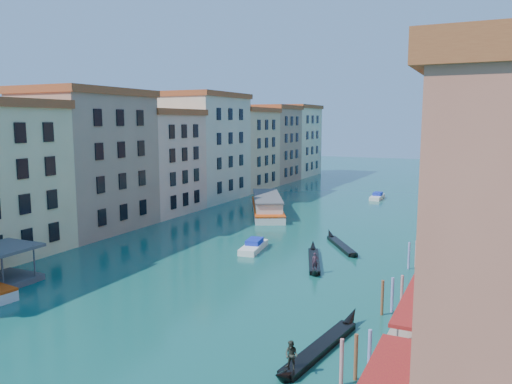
# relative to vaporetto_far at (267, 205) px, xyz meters

# --- Properties ---
(left_bank_palazzos) EXTENTS (12.80, 128.40, 21.00)m
(left_bank_palazzos) POSITION_rel_vaporetto_far_xyz_m (-17.73, 2.49, 8.34)
(left_bank_palazzos) COLOR beige
(left_bank_palazzos) RESTS_ON ground
(quay) EXTENTS (4.00, 140.00, 1.00)m
(quay) POSITION_rel_vaporetto_far_xyz_m (30.27, 2.81, -0.87)
(quay) COLOR gray
(quay) RESTS_ON ground
(restaurant_awnings) EXTENTS (3.20, 44.55, 3.12)m
(restaurant_awnings) POSITION_rel_vaporetto_far_xyz_m (30.46, -39.18, 1.62)
(restaurant_awnings) COLOR maroon
(restaurant_awnings) RESTS_ON ground
(mooring_poles_right) EXTENTS (1.44, 54.24, 3.20)m
(mooring_poles_right) POSITION_rel_vaporetto_far_xyz_m (27.37, -33.39, -0.07)
(mooring_poles_right) COLOR brown
(mooring_poles_right) RESTS_ON ground
(vaporetto_far) EXTENTS (13.45, 20.33, 3.04)m
(vaporetto_far) POSITION_rel_vaporetto_far_xyz_m (0.00, 0.00, 0.00)
(vaporetto_far) COLOR silver
(vaporetto_far) RESTS_ON ground
(gondola_fore) EXTENTS (5.03, 11.75, 2.43)m
(gondola_fore) POSITION_rel_vaporetto_far_xyz_m (16.98, -25.32, -0.96)
(gondola_fore) COLOR black
(gondola_fore) RESTS_ON ground
(gondola_right) EXTENTS (2.78, 12.47, 2.49)m
(gondola_right) POSITION_rel_vaporetto_far_xyz_m (24.23, -45.69, -0.89)
(gondola_right) COLOR black
(gondola_right) RESTS_ON ground
(gondola_far) EXTENTS (7.24, 10.44, 1.68)m
(gondola_far) POSITION_rel_vaporetto_far_xyz_m (17.74, -17.21, -1.03)
(gondola_far) COLOR black
(gondola_far) RESTS_ON ground
(motorboat_mid) EXTENTS (2.94, 6.53, 1.30)m
(motorboat_mid) POSITION_rel_vaporetto_far_xyz_m (8.56, -23.15, -0.86)
(motorboat_mid) COLOR white
(motorboat_mid) RESTS_ON ground
(motorboat_far) EXTENTS (2.04, 6.29, 1.30)m
(motorboat_far) POSITION_rel_vaporetto_far_xyz_m (13.73, 23.71, -0.86)
(motorboat_far) COLOR silver
(motorboat_far) RESTS_ON ground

